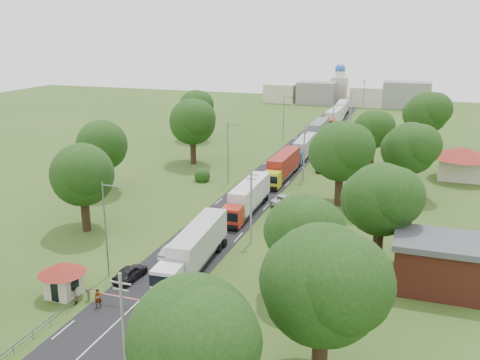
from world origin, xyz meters
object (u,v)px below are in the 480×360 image
at_px(guard_booth, 62,275).
at_px(info_sign, 318,145).
at_px(car_lane_front, 130,273).
at_px(car_lane_mid, 174,251).
at_px(truck_0, 195,248).
at_px(pedestrian_near, 98,299).
at_px(boom_barrier, 118,297).

xyz_separation_m(guard_booth, info_sign, (12.40, 60.00, 0.84)).
distance_m(info_sign, car_lane_front, 55.65).
xyz_separation_m(car_lane_front, car_lane_mid, (1.82, 6.31, -0.00)).
bearing_deg(truck_0, guard_booth, -133.24).
relative_size(guard_booth, truck_0, 0.29).
height_order(truck_0, pedestrian_near, truck_0).
height_order(boom_barrier, truck_0, truck_0).
xyz_separation_m(info_sign, truck_0, (-3.20, -50.22, -0.79)).
relative_size(info_sign, car_lane_front, 0.93).
bearing_deg(pedestrian_near, truck_0, 21.88).
relative_size(truck_0, car_lane_mid, 3.33).
relative_size(info_sign, car_lane_mid, 0.90).
bearing_deg(guard_booth, car_lane_front, 49.98).
xyz_separation_m(info_sign, car_lane_front, (-8.20, -55.00, -2.25)).
distance_m(boom_barrier, info_sign, 60.39).
distance_m(guard_booth, info_sign, 61.27).
bearing_deg(boom_barrier, car_lane_mid, 89.08).
distance_m(car_lane_mid, pedestrian_near, 12.22).
distance_m(boom_barrier, car_lane_mid, 11.31).
relative_size(boom_barrier, info_sign, 2.25).
bearing_deg(pedestrian_near, car_lane_mid, 38.63).
bearing_deg(car_lane_mid, boom_barrier, 93.18).
bearing_deg(truck_0, pedestrian_near, -114.79).
height_order(car_lane_mid, pedestrian_near, pedestrian_near).
bearing_deg(pedestrian_near, info_sign, 39.09).
distance_m(car_lane_front, car_lane_mid, 6.56).
bearing_deg(boom_barrier, car_lane_front, 108.19).
relative_size(car_lane_mid, pedestrian_near, 2.57).
bearing_deg(car_lane_front, guard_booth, 54.05).
bearing_deg(info_sign, car_lane_mid, -97.46).
relative_size(car_lane_front, pedestrian_near, 2.49).
bearing_deg(info_sign, car_lane_front, -98.48).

